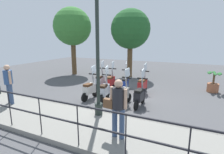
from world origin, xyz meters
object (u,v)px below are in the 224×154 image
at_px(pedestrian_with_bag, 118,104).
at_px(scooter_far_1, 125,83).
at_px(scooter_far_0, 143,85).
at_px(tree_distant, 130,30).
at_px(scooter_near_3, 90,89).
at_px(scooter_far_2, 111,81).
at_px(scooter_far_3, 100,81).
at_px(lamp_post_near, 98,58).
at_px(pedestrian_distant, 8,81).
at_px(scooter_near_1, 122,94).
at_px(tree_large, 72,27).
at_px(scooter_near_0, 140,95).
at_px(scooter_near_2, 105,90).
at_px(potted_palm, 213,84).

relative_size(pedestrian_with_bag, scooter_far_1, 1.03).
bearing_deg(scooter_far_0, tree_distant, 32.35).
xyz_separation_m(scooter_near_3, scooter_far_2, (1.75, -0.23, 0.00)).
relative_size(scooter_near_3, scooter_far_3, 1.00).
bearing_deg(lamp_post_near, scooter_far_1, 4.01).
xyz_separation_m(pedestrian_distant, scooter_near_1, (2.10, -4.05, -0.60)).
distance_m(scooter_far_0, scooter_far_3, 2.34).
height_order(scooter_far_0, scooter_far_2, same).
xyz_separation_m(tree_large, scooter_near_3, (-4.49, -4.21, -3.10)).
height_order(tree_large, scooter_far_1, tree_large).
distance_m(pedestrian_with_bag, scooter_far_2, 4.96).
height_order(scooter_near_0, scooter_near_1, same).
relative_size(scooter_near_3, scooter_far_2, 1.00).
distance_m(lamp_post_near, scooter_far_2, 3.86).
bearing_deg(pedestrian_with_bag, lamp_post_near, 54.57).
bearing_deg(scooter_far_0, scooter_near_2, 146.26).
bearing_deg(tree_distant, lamp_post_near, -169.50).
height_order(scooter_far_1, scooter_far_3, same).
bearing_deg(potted_palm, scooter_far_1, 115.17).
bearing_deg(potted_palm, scooter_near_2, 127.94).
height_order(pedestrian_distant, scooter_near_0, pedestrian_distant).
height_order(pedestrian_distant, scooter_far_2, pedestrian_distant).
distance_m(pedestrian_with_bag, scooter_far_1, 4.58).
height_order(tree_large, scooter_near_0, tree_large).
distance_m(scooter_near_3, scooter_far_0, 2.66).
bearing_deg(scooter_far_3, scooter_far_2, -85.65).
xyz_separation_m(tree_large, scooter_far_0, (-2.74, -6.20, -3.10)).
distance_m(pedestrian_distant, scooter_far_2, 4.76).
relative_size(pedestrian_with_bag, scooter_near_1, 1.03).
xyz_separation_m(potted_palm, scooter_near_2, (-3.54, 4.54, 0.04)).
height_order(pedestrian_with_bag, tree_large, tree_large).
bearing_deg(tree_large, lamp_post_near, -137.62).
distance_m(scooter_near_0, scooter_near_1, 0.72).
bearing_deg(potted_palm, scooter_near_0, 140.81).
xyz_separation_m(scooter_near_0, scooter_far_0, (1.69, 0.33, 0.00)).
relative_size(pedestrian_distant, tree_distant, 0.33).
relative_size(scooter_near_0, scooter_near_3, 1.00).
height_order(lamp_post_near, scooter_near_0, lamp_post_near).
bearing_deg(tree_distant, scooter_near_2, -172.78).
bearing_deg(scooter_far_1, scooter_far_3, 76.49).
relative_size(pedestrian_with_bag, scooter_near_3, 1.03).
distance_m(lamp_post_near, scooter_near_2, 2.42).
height_order(scooter_near_2, scooter_near_3, same).
relative_size(potted_palm, scooter_near_0, 0.69).
bearing_deg(scooter_near_2, scooter_far_1, -21.22).
distance_m(pedestrian_distant, scooter_near_2, 3.91).
height_order(scooter_near_2, scooter_far_3, same).
relative_size(lamp_post_near, tree_large, 0.88).
bearing_deg(scooter_far_2, potted_palm, -73.02).
xyz_separation_m(scooter_near_1, scooter_far_3, (1.70, 1.96, 0.00)).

